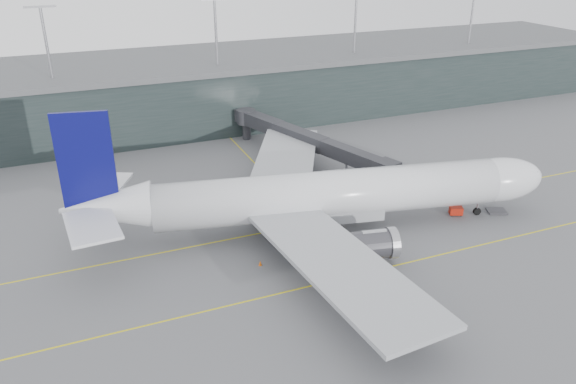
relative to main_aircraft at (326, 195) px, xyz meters
name	(u,v)px	position (x,y,z in m)	size (l,w,h in m)	color
ground	(274,218)	(-5.90, 6.70, -5.89)	(320.00, 320.00, 0.00)	#545459
taxiline_a	(284,228)	(-5.90, 2.70, -5.88)	(160.00, 0.25, 0.02)	gold
taxiline_b	(329,281)	(-5.90, -13.30, -5.88)	(160.00, 0.25, 0.02)	gold
taxiline_lead_main	(261,170)	(-0.90, 26.70, -5.88)	(0.25, 60.00, 0.02)	gold
terminal	(188,89)	(-5.90, 64.70, 1.73)	(240.00, 36.00, 29.00)	#1D2827
main_aircraft	(326,195)	(0.00, 0.00, 0.00)	(74.47, 69.00, 20.99)	silver
jet_bridge	(303,134)	(9.45, 29.88, -0.79)	(16.84, 44.95, 6.81)	#29292E
gse_cart	(456,211)	(22.00, -3.78, -5.10)	(2.43, 2.04, 1.41)	#A31A0B
baggage_dolly	(496,211)	(28.97, -5.51, -5.71)	(3.03, 2.42, 0.30)	#353439
uld_a	(224,195)	(-11.52, 16.39, -4.92)	(2.51, 2.29, 1.85)	#38383D
uld_b	(232,188)	(-9.43, 18.38, -4.87)	(2.64, 2.43, 1.94)	#38383D
uld_c	(252,189)	(-6.24, 16.99, -4.99)	(2.27, 2.02, 1.72)	#38383D
cone_nose	(473,191)	(30.32, 1.97, -5.53)	(0.45, 0.45, 0.71)	orange
cone_wing_stbd	(384,262)	(3.11, -12.44, -5.54)	(0.44, 0.44, 0.70)	orange
cone_wing_port	(303,185)	(3.37, 16.04, -5.57)	(0.40, 0.40, 0.64)	#F25F0D
cone_tail	(260,263)	(-12.98, -6.00, -5.51)	(0.47, 0.47, 0.75)	orange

